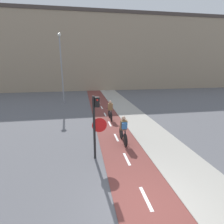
# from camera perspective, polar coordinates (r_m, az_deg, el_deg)

# --- Properties ---
(ground_plane) EXTENTS (120.00, 120.00, 0.00)m
(ground_plane) POSITION_cam_1_polar(r_m,az_deg,el_deg) (6.18, 12.85, -28.99)
(ground_plane) COLOR #5B5B60
(bike_lane) EXTENTS (2.16, 60.00, 0.02)m
(bike_lane) POSITION_cam_1_polar(r_m,az_deg,el_deg) (6.18, 12.82, -28.86)
(bike_lane) COLOR brown
(bike_lane) RESTS_ON ground_plane
(sidewalk_strip) EXTENTS (2.40, 60.00, 0.05)m
(sidewalk_strip) POSITION_cam_1_polar(r_m,az_deg,el_deg) (7.21, 31.43, -23.44)
(sidewalk_strip) COLOR #A8A399
(sidewalk_strip) RESTS_ON ground_plane
(building_row_background) EXTENTS (60.00, 5.20, 12.19)m
(building_row_background) POSITION_cam_1_polar(r_m,az_deg,el_deg) (31.34, -6.72, 18.69)
(building_row_background) COLOR gray
(building_row_background) RESTS_ON ground_plane
(traffic_light_pole) EXTENTS (0.67, 0.25, 2.97)m
(traffic_light_pole) POSITION_cam_1_polar(r_m,az_deg,el_deg) (7.80, -5.23, -2.89)
(traffic_light_pole) COLOR black
(traffic_light_pole) RESTS_ON ground_plane
(street_lamp_far) EXTENTS (0.36, 0.36, 7.34)m
(street_lamp_far) POSITION_cam_1_polar(r_m,az_deg,el_deg) (20.03, -16.26, 15.31)
(street_lamp_far) COLOR gray
(street_lamp_far) RESTS_ON ground_plane
(cyclist_near) EXTENTS (0.46, 1.74, 1.54)m
(cyclist_near) POSITION_cam_1_polar(r_m,az_deg,el_deg) (9.75, 3.77, -6.04)
(cyclist_near) COLOR black
(cyclist_near) RESTS_ON ground_plane
(cyclist_far) EXTENTS (0.46, 1.68, 1.54)m
(cyclist_far) POSITION_cam_1_polar(r_m,az_deg,el_deg) (13.80, -0.59, 0.28)
(cyclist_far) COLOR black
(cyclist_far) RESTS_ON ground_plane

